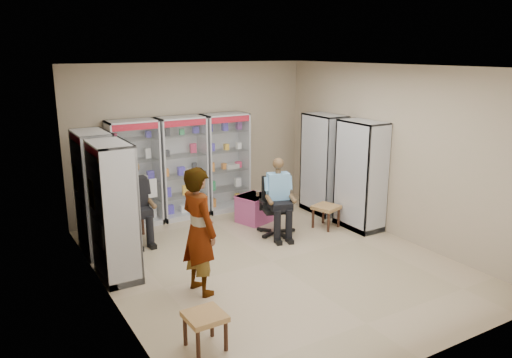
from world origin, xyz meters
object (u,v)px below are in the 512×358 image
pink_trunk (254,209)px  standing_man (199,231)px  cabinet_right_far (323,164)px  cabinet_right_near (361,175)px  seated_shopkeeper (278,199)px  woven_stool_a (326,217)px  wooden_chair (135,214)px  cabinet_left_near (114,212)px  cabinet_back_left (134,174)px  office_chair (276,206)px  cabinet_back_right (226,162)px  woven_stool_b (205,331)px  cabinet_back_mid (182,168)px  cabinet_left_far (95,193)px

pink_trunk → standing_man: (-2.08, -2.09, 0.62)m
cabinet_right_far → cabinet_right_near: size_ratio=1.00×
seated_shopkeeper → woven_stool_a: 1.09m
wooden_chair → cabinet_left_near: bearing=-117.6°
cabinet_back_left → office_chair: (2.01, -1.74, -0.48)m
cabinet_back_right → woven_stool_b: 5.07m
cabinet_back_left → standing_man: (-0.08, -3.07, -0.12)m
cabinet_left_near → seated_shopkeeper: 2.97m
cabinet_right_far → cabinet_left_near: size_ratio=1.00×
cabinet_back_right → cabinet_right_far: bearing=-34.7°
cabinet_back_left → woven_stool_a: bearing=-32.8°
cabinet_back_left → woven_stool_a: size_ratio=4.69×
cabinet_back_right → seated_shopkeeper: bearing=-86.5°
cabinet_back_left → seated_shopkeeper: (2.01, -1.79, -0.34)m
cabinet_left_near → office_chair: cabinet_left_near is taller
cabinet_right_far → wooden_chair: size_ratio=2.13×
cabinet_back_left → cabinet_right_far: (3.53, -1.13, 0.00)m
cabinet_back_left → pink_trunk: cabinet_back_left is taller
cabinet_back_right → woven_stool_a: 2.36m
cabinet_back_mid → woven_stool_b: bearing=-109.7°
cabinet_right_far → office_chair: size_ratio=1.92×
cabinet_left_far → cabinet_left_near: size_ratio=1.00×
cabinet_back_right → wooden_chair: bearing=-161.2°
standing_man → cabinet_left_near: bearing=29.5°
cabinet_right_near → wooden_chair: cabinet_right_near is taller
cabinet_right_far → wooden_chair: cabinet_right_far is taller
cabinet_left_near → standing_man: cabinet_left_near is taller
cabinet_right_far → cabinet_left_far: bearing=87.4°
cabinet_back_left → cabinet_left_near: 2.23m
cabinet_back_right → woven_stool_a: size_ratio=4.69×
woven_stool_a → office_chair: bearing=168.7°
cabinet_right_near → woven_stool_b: cabinet_right_near is taller
cabinet_right_far → wooden_chair: 3.84m
cabinet_right_near → seated_shopkeeper: size_ratio=1.51×
woven_stool_b → cabinet_right_near: bearing=27.1°
cabinet_right_far → cabinet_left_near: (-4.46, -0.90, 0.00)m
cabinet_left_near → woven_stool_b: bearing=8.1°
cabinet_left_far → standing_man: cabinet_left_far is taller
cabinet_back_right → wooden_chair: 2.33m
cabinet_back_mid → cabinet_back_right: 0.95m
cabinet_back_left → cabinet_left_far: (-0.93, -0.93, 0.00)m
cabinet_right_far → cabinet_left_far: size_ratio=1.00×
cabinet_back_mid → seated_shopkeeper: 2.10m
cabinet_right_far → cabinet_right_near: same height
cabinet_left_near → wooden_chair: bearing=152.4°
woven_stool_a → woven_stool_b: 4.33m
cabinet_right_near → woven_stool_a: bearing=60.9°
office_chair → woven_stool_b: size_ratio=2.48×
office_chair → standing_man: bearing=-130.5°
cabinet_back_right → seated_shopkeeper: (0.11, -1.79, -0.34)m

